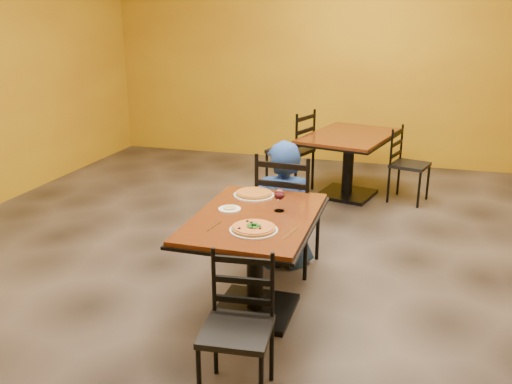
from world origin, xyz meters
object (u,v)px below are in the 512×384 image
(chair_second_left, at_px, (290,151))
(side_plate, at_px, (230,209))
(plate_main, at_px, (254,230))
(chair_second_right, at_px, (410,165))
(pizza_main, at_px, (254,228))
(table_second, at_px, (349,150))
(chair_main_near, at_px, (236,332))
(wine_glass, at_px, (279,199))
(diner, at_px, (283,203))
(plate_far, at_px, (254,195))
(table_main, at_px, (255,241))
(pizza_far, at_px, (254,193))
(chair_main_far, at_px, (288,210))

(chair_second_left, relative_size, side_plate, 6.27)
(side_plate, bearing_deg, plate_main, -49.94)
(chair_second_right, relative_size, pizza_main, 3.03)
(table_second, xyz_separation_m, side_plate, (-0.50, -2.83, 0.19))
(chair_main_near, height_order, wine_glass, wine_glass)
(pizza_main, height_order, side_plate, pizza_main)
(table_second, bearing_deg, pizza_main, -94.00)
(table_second, distance_m, side_plate, 2.88)
(chair_main_near, distance_m, side_plate, 1.08)
(diner, distance_m, wine_glass, 0.81)
(table_second, height_order, diner, diner)
(table_second, bearing_deg, chair_main_near, -91.96)
(chair_second_left, xyz_separation_m, chair_second_right, (1.41, 0.00, -0.07))
(plate_far, relative_size, wine_glass, 1.72)
(table_second, bearing_deg, diner, -98.61)
(table_main, height_order, pizza_far, pizza_far)
(diner, bearing_deg, side_plate, 65.34)
(chair_main_far, xyz_separation_m, wine_glass, (0.09, -0.69, 0.33))
(chair_main_far, bearing_deg, table_main, 89.75)
(chair_main_near, xyz_separation_m, pizza_far, (-0.29, 1.31, 0.36))
(plate_far, height_order, pizza_far, pizza_far)
(table_main, bearing_deg, table_second, 84.20)
(chair_second_right, bearing_deg, chair_main_near, -176.22)
(pizza_far, bearing_deg, diner, 75.82)
(chair_second_right, bearing_deg, table_second, 106.21)
(plate_main, bearing_deg, wine_glass, 80.49)
(pizza_far, bearing_deg, wine_glass, -45.84)
(table_main, distance_m, chair_second_right, 3.05)
(table_main, height_order, chair_main_near, chair_main_near)
(chair_main_near, bearing_deg, chair_second_left, 93.11)
(table_main, bearing_deg, diner, 90.85)
(chair_main_near, xyz_separation_m, chair_main_far, (-0.11, 1.72, 0.10))
(chair_second_right, xyz_separation_m, diner, (-1.01, -2.02, 0.12))
(table_main, distance_m, table_second, 2.90)
(chair_main_near, height_order, plate_far, chair_main_near)
(table_main, bearing_deg, pizza_main, -75.19)
(chair_main_far, distance_m, pizza_far, 0.52)
(table_second, height_order, side_plate, side_plate)
(table_main, xyz_separation_m, wine_glass, (0.14, 0.13, 0.28))
(wine_glass, bearing_deg, chair_main_far, 97.44)
(side_plate, bearing_deg, table_second, 80.06)
(chair_main_far, height_order, plate_far, chair_main_far)
(chair_second_left, xyz_separation_m, plate_main, (0.48, -3.16, 0.25))
(table_main, bearing_deg, wine_glass, 42.50)
(side_plate, xyz_separation_m, wine_glass, (0.34, 0.07, 0.08))
(table_main, relative_size, wine_glass, 6.83)
(chair_main_near, bearing_deg, chair_second_right, 72.04)
(plate_main, bearing_deg, pizza_far, 106.55)
(pizza_main, bearing_deg, table_second, 86.00)
(chair_main_near, height_order, pizza_main, chair_main_near)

